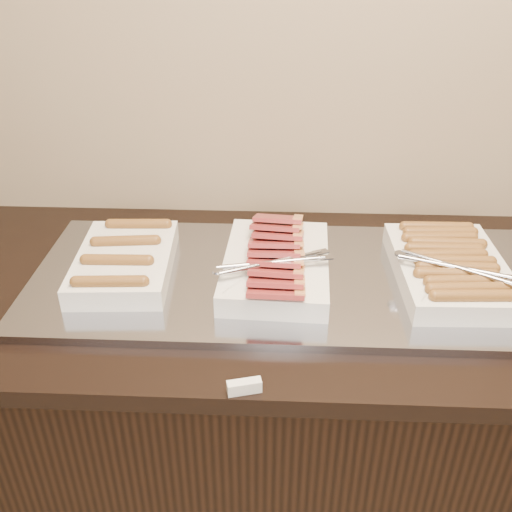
% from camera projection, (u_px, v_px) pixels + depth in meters
% --- Properties ---
extents(counter, '(2.06, 0.76, 0.90)m').
position_uv_depth(counter, '(281.00, 419.00, 1.56)').
color(counter, black).
rests_on(counter, ground).
extents(warming_tray, '(1.20, 0.50, 0.02)m').
position_uv_depth(warming_tray, '(291.00, 279.00, 1.33)').
color(warming_tray, '#9698A4').
rests_on(warming_tray, counter).
extents(dish_left, '(0.23, 0.33, 0.07)m').
position_uv_depth(dish_left, '(125.00, 261.00, 1.32)').
color(dish_left, silver).
rests_on(dish_left, warming_tray).
extents(dish_center, '(0.27, 0.38, 0.09)m').
position_uv_depth(dish_center, '(276.00, 263.00, 1.30)').
color(dish_center, silver).
rests_on(dish_center, warming_tray).
extents(dish_right, '(0.27, 0.36, 0.08)m').
position_uv_depth(dish_right, '(450.00, 267.00, 1.29)').
color(dish_right, silver).
rests_on(dish_right, warming_tray).
extents(label_holder, '(0.06, 0.03, 0.02)m').
position_uv_depth(label_holder, '(244.00, 387.00, 1.02)').
color(label_holder, silver).
rests_on(label_holder, counter).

